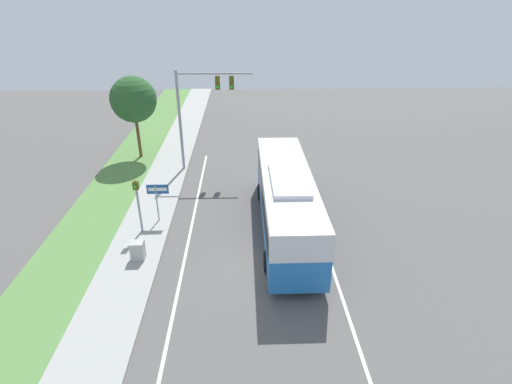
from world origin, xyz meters
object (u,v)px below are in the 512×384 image
at_px(bus, 286,197).
at_px(pedestrian_signal, 138,199).
at_px(signal_gantry, 199,102).
at_px(street_sign, 157,195).
at_px(utility_cabinet, 138,250).

bearing_deg(bus, pedestrian_signal, -179.04).
bearing_deg(pedestrian_signal, signal_gantry, 73.32).
bearing_deg(street_sign, utility_cabinet, -95.96).
xyz_separation_m(pedestrian_signal, utility_cabinet, (0.39, -2.55, -1.53)).
relative_size(bus, street_sign, 4.87).
xyz_separation_m(bus, signal_gantry, (-5.27, 8.67, 3.09)).
bearing_deg(street_sign, signal_gantry, 76.31).
bearing_deg(signal_gantry, bus, -58.71).
distance_m(bus, pedestrian_signal, 7.90).
bearing_deg(utility_cabinet, street_sign, 84.04).
relative_size(bus, signal_gantry, 1.63).
xyz_separation_m(pedestrian_signal, street_sign, (0.78, 1.17, -0.39)).
relative_size(signal_gantry, utility_cabinet, 7.63).
bearing_deg(signal_gantry, street_sign, -103.69).
bearing_deg(bus, signal_gantry, 121.29).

